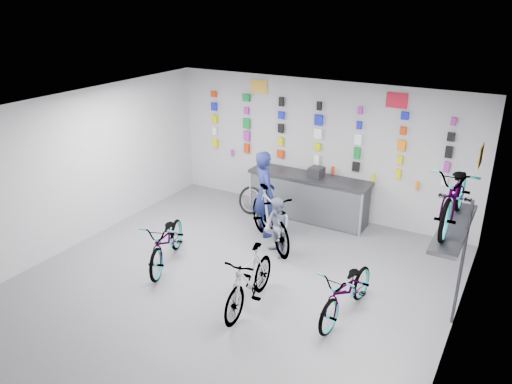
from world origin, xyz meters
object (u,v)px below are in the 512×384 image
Objects in this scene: bike_service at (270,217)px; bike_right at (347,291)px; bike_left at (167,241)px; counter at (308,198)px; clerk at (265,194)px; bike_center at (249,280)px; customer at (277,228)px.

bike_right is at bearing -84.85° from bike_service.
bike_right is (3.42, 0.11, -0.02)m from bike_left.
counter is at bearing 129.45° from bike_right.
clerk is (-0.47, -1.14, 0.41)m from counter.
clerk is (-1.06, 2.41, 0.40)m from bike_center.
bike_right is at bearing -175.21° from clerk.
clerk is (-2.48, 1.87, 0.45)m from bike_right.
bike_service is at bearing 169.82° from customer.
counter is at bearing -70.55° from clerk.
bike_service is at bearing 173.77° from clerk.
counter is 3.60m from bike_center.
bike_center is 1.42× the size of customer.
customer is (-0.40, 1.71, 0.08)m from bike_center.
bike_left is 0.99× the size of clerk.
counter reaches higher than bike_left.
bike_center is at bearing -120.14° from bike_service.
bike_service reaches higher than counter.
counter is 1.30m from clerk.
bike_center is 0.93× the size of clerk.
bike_center is 1.76m from customer.
bike_service reaches higher than bike_center.
bike_left is at bearing -177.87° from bike_service.
bike_service is at bearing 105.42° from bike_center.
bike_left is 0.92× the size of bike_service.
customer reaches higher than bike_right.
bike_left is 1.07× the size of bike_center.
customer is at bearing 17.17° from bike_left.
counter is 1.52× the size of bike_left.
bike_center is (0.59, -3.55, 0.01)m from counter.
clerk is at bearing 148.72° from bike_right.
bike_service is 1.66× the size of customer.
customer is (1.60, 1.27, 0.12)m from bike_left.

